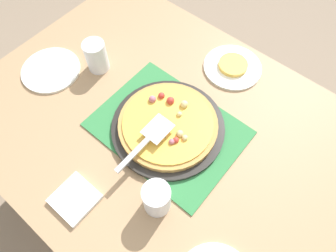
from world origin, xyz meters
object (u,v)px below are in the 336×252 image
at_px(plate_side, 51,70).
at_px(pizza_server, 148,139).
at_px(napkin_stack, 75,199).
at_px(served_slice_left, 233,65).
at_px(pizza, 168,124).
at_px(cup_far, 157,199).
at_px(plate_near_left, 232,67).
at_px(pizza_pan, 168,127).
at_px(cup_near, 96,56).

bearing_deg(plate_side, pizza_server, -0.84).
distance_m(plate_side, pizza_server, 0.51).
distance_m(pizza_server, napkin_stack, 0.28).
relative_size(served_slice_left, pizza_server, 0.48).
bearing_deg(napkin_stack, pizza, 80.92).
bearing_deg(cup_far, pizza, 122.75).
distance_m(pizza, plate_near_left, 0.36).
xyz_separation_m(served_slice_left, cup_far, (0.12, -0.58, 0.04)).
xyz_separation_m(cup_far, napkin_stack, (-0.20, -0.15, -0.05)).
bearing_deg(pizza, plate_side, -169.71).
xyz_separation_m(plate_near_left, pizza_server, (-0.02, -0.46, 0.07)).
xyz_separation_m(pizza_pan, pizza, (-0.00, 0.00, 0.02)).
distance_m(pizza, cup_near, 0.38).
height_order(plate_near_left, cup_far, cup_far).
height_order(pizza_pan, plate_side, pizza_pan).
xyz_separation_m(plate_near_left, plate_side, (-0.52, -0.45, 0.00)).
bearing_deg(pizza, served_slice_left, 86.99).
bearing_deg(cup_far, plate_near_left, 101.82).
distance_m(plate_side, served_slice_left, 0.69).
relative_size(plate_side, pizza_server, 0.96).
distance_m(pizza, napkin_stack, 0.37).
bearing_deg(napkin_stack, cup_near, 128.18).
distance_m(served_slice_left, napkin_stack, 0.73).
bearing_deg(pizza_pan, napkin_stack, -99.15).
bearing_deg(cup_far, pizza_server, 139.58).
height_order(pizza, served_slice_left, pizza).
distance_m(plate_side, cup_near, 0.19).
bearing_deg(napkin_stack, pizza_pan, 80.85).
height_order(plate_near_left, napkin_stack, napkin_stack).
bearing_deg(served_slice_left, plate_side, -139.07).
distance_m(pizza, cup_far, 0.26).
distance_m(pizza, plate_side, 0.51).
bearing_deg(cup_far, plate_side, 168.85).
height_order(pizza_pan, served_slice_left, served_slice_left).
height_order(pizza_pan, pizza_server, pizza_server).
height_order(cup_far, pizza_server, cup_far).
distance_m(pizza, served_slice_left, 0.36).
height_order(cup_near, pizza_server, cup_near).
height_order(pizza, cup_near, cup_near).
relative_size(plate_near_left, napkin_stack, 1.83).
relative_size(plate_near_left, plate_side, 1.00).
relative_size(plate_near_left, pizza_server, 0.96).
height_order(pizza, napkin_stack, pizza).
bearing_deg(pizza_pan, cup_near, 173.94).
height_order(plate_side, cup_near, cup_near).
bearing_deg(plate_near_left, pizza_server, -92.36).
bearing_deg(cup_near, plate_near_left, 39.23).
distance_m(cup_far, napkin_stack, 0.25).
bearing_deg(served_slice_left, plate_near_left, 180.00).
relative_size(plate_side, napkin_stack, 1.83).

